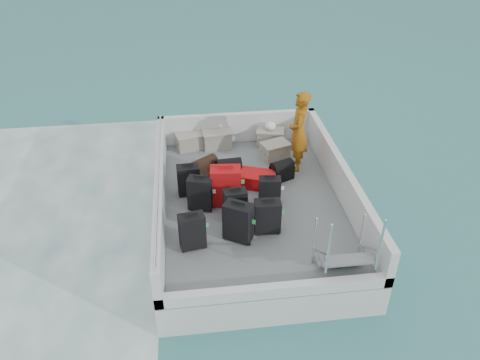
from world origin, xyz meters
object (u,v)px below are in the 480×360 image
object	(u,v)px
suitcase_7	(270,191)
crate_0	(190,142)
crate_1	(217,139)
passenger	(299,132)
suitcase_4	(235,205)
crate_3	(275,151)
suitcase_6	(267,217)
crate_2	(270,138)
suitcase_5	(226,186)
suitcase_2	(189,180)
suitcase_1	(200,194)
suitcase_8	(257,179)
suitcase_0	(192,232)
suitcase_3	(238,222)

from	to	relation	value
suitcase_7	crate_0	bearing A→B (deg)	128.01
crate_1	passenger	world-z (taller)	passenger
suitcase_4	crate_1	distance (m)	2.71
suitcase_7	crate_3	size ratio (longest dim) A/B	1.01
suitcase_6	crate_1	xyz separation A→B (m)	(-0.62, 3.13, -0.12)
crate_2	suitcase_5	bearing A→B (deg)	-119.73
suitcase_7	crate_0	distance (m)	2.73
suitcase_6	crate_1	bearing A→B (deg)	103.94
crate_0	crate_2	world-z (taller)	crate_2
suitcase_4	crate_1	size ratio (longest dim) A/B	0.97
crate_3	suitcase_5	bearing A→B (deg)	-128.69
suitcase_2	passenger	distance (m)	2.47
suitcase_1	crate_0	world-z (taller)	suitcase_1
suitcase_6	crate_0	xyz separation A→B (m)	(-1.24, 3.13, -0.15)
suitcase_4	suitcase_8	xyz separation A→B (m)	(0.57, 1.02, -0.17)
suitcase_8	crate_2	world-z (taller)	crate_2
suitcase_0	crate_2	distance (m)	3.86
suitcase_4	crate_2	xyz separation A→B (m)	(1.12, 2.66, -0.13)
suitcase_0	suitcase_7	size ratio (longest dim) A/B	1.17
suitcase_1	suitcase_5	world-z (taller)	suitcase_5
crate_2	crate_1	bearing A→B (deg)	177.89
suitcase_5	suitcase_7	bearing A→B (deg)	-2.07
crate_3	suitcase_3	bearing A→B (deg)	-113.50
suitcase_2	crate_2	distance (m)	2.61
suitcase_4	crate_2	size ratio (longest dim) A/B	1.04
suitcase_2	crate_3	xyz separation A→B (m)	(1.93, 1.15, -0.14)
suitcase_4	passenger	world-z (taller)	passenger
suitcase_0	crate_3	xyz separation A→B (m)	(1.92, 2.73, -0.16)
suitcase_1	crate_0	bearing A→B (deg)	109.09
passenger	suitcase_2	bearing A→B (deg)	-57.23
suitcase_0	suitcase_3	bearing A→B (deg)	-1.07
suitcase_3	crate_1	distance (m)	3.28
crate_3	suitcase_7	bearing A→B (deg)	-104.32
suitcase_5	crate_3	xyz separation A→B (m)	(1.25, 1.55, -0.22)
crate_1	crate_0	bearing A→B (deg)	180.00
crate_0	passenger	distance (m)	2.58
suitcase_2	suitcase_8	world-z (taller)	suitcase_2
suitcase_6	crate_0	size ratio (longest dim) A/B	1.12
crate_0	suitcase_8	bearing A→B (deg)	-52.30
suitcase_8	crate_0	xyz separation A→B (m)	(-1.30, 1.68, 0.03)
suitcase_2	crate_0	xyz separation A→B (m)	(0.07, 1.81, -0.14)
suitcase_0	suitcase_4	bearing A→B (deg)	31.11
suitcase_1	suitcase_2	distance (m)	0.55
suitcase_7	suitcase_3	bearing A→B (deg)	-120.40
suitcase_5	suitcase_8	xyz separation A→B (m)	(0.69, 0.54, -0.25)
suitcase_7	suitcase_8	size ratio (longest dim) A/B	0.81
suitcase_0	suitcase_5	distance (m)	1.36
suitcase_3	crate_2	distance (m)	3.43
suitcase_0	suitcase_8	distance (m)	2.20
suitcase_5	suitcase_7	distance (m)	0.84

